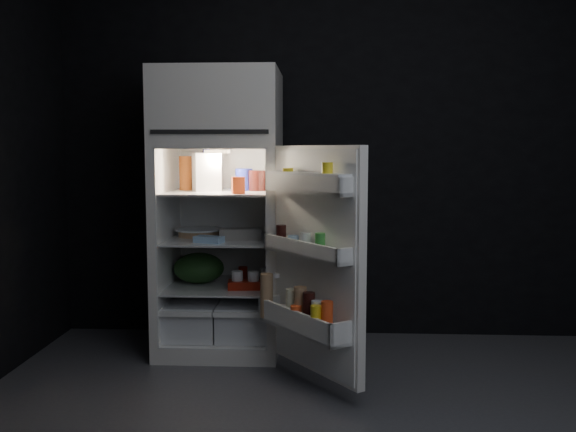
# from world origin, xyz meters

# --- Properties ---
(wall_back) EXTENTS (4.00, 0.00, 2.70)m
(wall_back) POSITION_xyz_m (0.00, 1.70, 1.35)
(wall_back) COLOR black
(wall_back) RESTS_ON ground
(wall_front) EXTENTS (4.00, 0.00, 2.70)m
(wall_front) POSITION_xyz_m (0.00, -1.70, 1.35)
(wall_front) COLOR black
(wall_front) RESTS_ON ground
(refrigerator) EXTENTS (0.76, 0.71, 1.78)m
(refrigerator) POSITION_xyz_m (-0.84, 1.32, 0.96)
(refrigerator) COLOR white
(refrigerator) RESTS_ON ground
(fridge_door) EXTENTS (0.58, 0.69, 1.22)m
(fridge_door) POSITION_xyz_m (-0.25, 0.64, 0.69)
(fridge_door) COLOR white
(fridge_door) RESTS_ON ground
(milk_jug) EXTENTS (0.21, 0.21, 0.24)m
(milk_jug) POSITION_xyz_m (-0.93, 1.29, 1.15)
(milk_jug) COLOR white
(milk_jug) RESTS_ON refrigerator
(mayo_jar) EXTENTS (0.11, 0.11, 0.14)m
(mayo_jar) POSITION_xyz_m (-0.70, 1.37, 1.10)
(mayo_jar) COLOR navy
(mayo_jar) RESTS_ON refrigerator
(jam_jar) EXTENTS (0.14, 0.14, 0.13)m
(jam_jar) POSITION_xyz_m (-0.61, 1.34, 1.09)
(jam_jar) COLOR black
(jam_jar) RESTS_ON refrigerator
(amber_bottle) EXTENTS (0.10, 0.10, 0.22)m
(amber_bottle) POSITION_xyz_m (-1.08, 1.38, 1.14)
(amber_bottle) COLOR #AE4F1B
(amber_bottle) RESTS_ON refrigerator
(small_carton) EXTENTS (0.09, 0.07, 0.10)m
(small_carton) POSITION_xyz_m (-0.69, 1.06, 1.08)
(small_carton) COLOR #EE491C
(small_carton) RESTS_ON refrigerator
(egg_carton) EXTENTS (0.27, 0.13, 0.07)m
(egg_carton) POSITION_xyz_m (-0.70, 1.22, 0.76)
(egg_carton) COLOR gray
(egg_carton) RESTS_ON refrigerator
(pie) EXTENTS (0.31, 0.31, 0.04)m
(pie) POSITION_xyz_m (-0.99, 1.37, 0.75)
(pie) COLOR #A88058
(pie) RESTS_ON refrigerator
(flat_package) EXTENTS (0.19, 0.14, 0.04)m
(flat_package) POSITION_xyz_m (-0.88, 1.08, 0.75)
(flat_package) COLOR #8BB1D6
(flat_package) RESTS_ON refrigerator
(wrapped_pkg) EXTENTS (0.11, 0.09, 0.05)m
(wrapped_pkg) POSITION_xyz_m (-0.70, 1.40, 0.75)
(wrapped_pkg) COLOR beige
(wrapped_pkg) RESTS_ON refrigerator
(produce_bag) EXTENTS (0.41, 0.39, 0.20)m
(produce_bag) POSITION_xyz_m (-0.99, 1.32, 0.52)
(produce_bag) COLOR #193815
(produce_bag) RESTS_ON refrigerator
(yogurt_tray) EXTENTS (0.24, 0.15, 0.05)m
(yogurt_tray) POSITION_xyz_m (-0.66, 1.17, 0.45)
(yogurt_tray) COLOR maroon
(yogurt_tray) RESTS_ON refrigerator
(small_can_red) EXTENTS (0.08, 0.08, 0.09)m
(small_can_red) POSITION_xyz_m (-0.72, 1.43, 0.47)
(small_can_red) COLOR maroon
(small_can_red) RESTS_ON refrigerator
(small_can_silver) EXTENTS (0.07, 0.07, 0.09)m
(small_can_silver) POSITION_xyz_m (-0.56, 1.38, 0.47)
(small_can_silver) COLOR silver
(small_can_silver) RESTS_ON refrigerator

